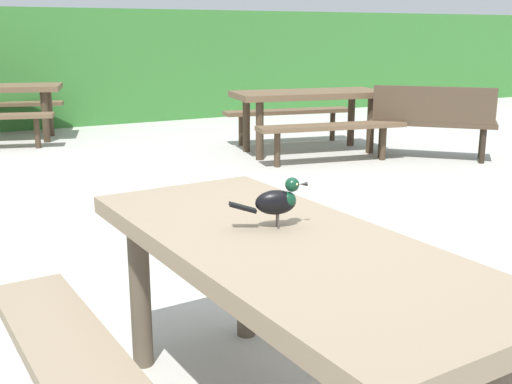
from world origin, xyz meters
TOP-DOWN VIEW (x-y plane):
  - hedge_wall at (0.00, 8.60)m, footprint 28.00×1.60m
  - picnic_table_foreground at (-0.16, -0.22)m, footprint 1.79×1.85m
  - bird_grackle at (-0.12, -0.10)m, footprint 0.28×0.13m
  - picnic_table_mid_left at (2.90, 4.37)m, footprint 1.99×1.97m
  - park_bench_side at (3.92, 3.34)m, footprint 1.30×1.31m

SIDE VIEW (x-z plane):
  - park_bench_side at x=3.92m, z-range 0.07..0.91m
  - picnic_table_foreground at x=-0.16m, z-range 0.19..0.93m
  - picnic_table_mid_left at x=2.90m, z-range 0.19..0.93m
  - bird_grackle at x=-0.12m, z-range 0.75..0.94m
  - hedge_wall at x=0.00m, z-range 0.00..1.78m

